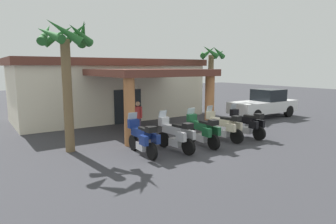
# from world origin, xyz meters

# --- Properties ---
(ground_plane) EXTENTS (80.00, 80.00, 0.00)m
(ground_plane) POSITION_xyz_m (0.00, 0.00, 0.00)
(ground_plane) COLOR #38383D
(motel_building) EXTENTS (12.83, 10.82, 4.00)m
(motel_building) POSITION_xyz_m (-0.05, 8.47, 2.07)
(motel_building) COLOR silver
(motel_building) RESTS_ON ground_plane
(motorcycle_blue) EXTENTS (0.70, 2.21, 1.61)m
(motorcycle_blue) POSITION_xyz_m (-2.45, -0.40, 0.70)
(motorcycle_blue) COLOR black
(motorcycle_blue) RESTS_ON ground_plane
(motorcycle_silver) EXTENTS (0.79, 2.21, 1.61)m
(motorcycle_silver) POSITION_xyz_m (-1.02, -0.64, 0.70)
(motorcycle_silver) COLOR black
(motorcycle_silver) RESTS_ON ground_plane
(motorcycle_green) EXTENTS (0.70, 2.21, 1.61)m
(motorcycle_green) POSITION_xyz_m (0.41, -0.63, 0.70)
(motorcycle_green) COLOR black
(motorcycle_green) RESTS_ON ground_plane
(motorcycle_cream) EXTENTS (0.87, 2.20, 1.61)m
(motorcycle_cream) POSITION_xyz_m (1.85, -0.45, 0.70)
(motorcycle_cream) COLOR black
(motorcycle_cream) RESTS_ON ground_plane
(motorcycle_black) EXTENTS (0.74, 2.21, 1.61)m
(motorcycle_black) POSITION_xyz_m (3.28, -0.57, 0.70)
(motorcycle_black) COLOR black
(motorcycle_black) RESTS_ON ground_plane
(pedestrian) EXTENTS (0.32, 0.49, 1.73)m
(pedestrian) POSITION_xyz_m (-0.98, 2.86, 1.01)
(pedestrian) COLOR #3F334C
(pedestrian) RESTS_ON ground_plane
(pickup_truck_white) EXTENTS (5.22, 1.99, 1.95)m
(pickup_truck_white) POSITION_xyz_m (8.85, 2.87, 0.94)
(pickup_truck_white) COLOR black
(pickup_truck_white) RESTS_ON ground_plane
(palm_tree_roadside) EXTENTS (2.23, 2.23, 5.37)m
(palm_tree_roadside) POSITION_xyz_m (-4.71, 1.68, 3.93)
(palm_tree_roadside) COLOR brown
(palm_tree_roadside) RESTS_ON ground_plane
(palm_tree_near_portico) EXTENTS (1.87, 1.94, 5.02)m
(palm_tree_near_portico) POSITION_xyz_m (5.91, 5.15, 3.43)
(palm_tree_near_portico) COLOR brown
(palm_tree_near_portico) RESTS_ON ground_plane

